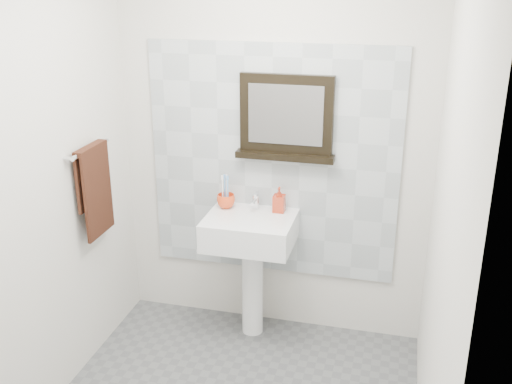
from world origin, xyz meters
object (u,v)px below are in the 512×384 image
toothbrush_cup (226,201)px  soap_dispenser (279,200)px  hand_towel (94,184)px  pedestal_sink (251,243)px  framed_mirror (286,119)px

toothbrush_cup → soap_dispenser: size_ratio=0.71×
soap_dispenser → hand_towel: 1.13m
pedestal_sink → toothbrush_cup: (-0.19, 0.10, 0.23)m
framed_mirror → hand_towel: (-1.03, -0.54, -0.32)m
toothbrush_cup → hand_towel: size_ratio=0.21×
pedestal_sink → framed_mirror: (0.18, 0.19, 0.77)m
hand_towel → soap_dispenser: bearing=25.3°
framed_mirror → hand_towel: bearing=-152.3°
framed_mirror → hand_towel: framed_mirror is taller
toothbrush_cup → soap_dispenser: soap_dispenser is taller
pedestal_sink → framed_mirror: 0.81m
pedestal_sink → soap_dispenser: 0.33m
toothbrush_cup → hand_towel: (-0.66, -0.46, 0.22)m
framed_mirror → toothbrush_cup: bearing=-167.2°
toothbrush_cup → pedestal_sink: bearing=-28.3°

